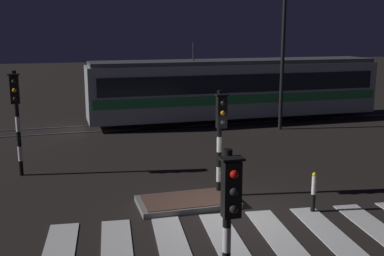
{
  "coord_description": "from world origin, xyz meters",
  "views": [
    {
      "loc": [
        -4.14,
        -10.91,
        4.85
      ],
      "look_at": [
        0.35,
        4.82,
        1.4
      ],
      "focal_mm": 44.38,
      "sensor_mm": 36.0,
      "label": 1
    }
  ],
  "objects_px": {
    "traffic_light_median_centre": "(220,128)",
    "traffic_light_kerb_mid_left": "(229,214)",
    "traffic_light_corner_far_left": "(16,108)",
    "street_lamp_trackside_right": "(286,33)",
    "bollard_island_edge": "(314,192)",
    "tram": "(235,88)"
  },
  "relations": [
    {
      "from": "traffic_light_median_centre",
      "to": "traffic_light_corner_far_left",
      "type": "relative_size",
      "value": 0.89
    },
    {
      "from": "tram",
      "to": "traffic_light_kerb_mid_left",
      "type": "bearing_deg",
      "value": -111.41
    },
    {
      "from": "traffic_light_kerb_mid_left",
      "to": "street_lamp_trackside_right",
      "type": "relative_size",
      "value": 0.41
    },
    {
      "from": "traffic_light_kerb_mid_left",
      "to": "bollard_island_edge",
      "type": "distance_m",
      "value": 5.84
    },
    {
      "from": "traffic_light_corner_far_left",
      "to": "bollard_island_edge",
      "type": "distance_m",
      "value": 9.67
    },
    {
      "from": "street_lamp_trackside_right",
      "to": "bollard_island_edge",
      "type": "height_order",
      "value": "street_lamp_trackside_right"
    },
    {
      "from": "tram",
      "to": "traffic_light_median_centre",
      "type": "bearing_deg",
      "value": -113.19
    },
    {
      "from": "traffic_light_corner_far_left",
      "to": "tram",
      "type": "bearing_deg",
      "value": 34.29
    },
    {
      "from": "traffic_light_kerb_mid_left",
      "to": "traffic_light_median_centre",
      "type": "bearing_deg",
      "value": 72.0
    },
    {
      "from": "traffic_light_kerb_mid_left",
      "to": "street_lamp_trackside_right",
      "type": "height_order",
      "value": "street_lamp_trackside_right"
    },
    {
      "from": "bollard_island_edge",
      "to": "traffic_light_median_centre",
      "type": "bearing_deg",
      "value": 138.92
    },
    {
      "from": "traffic_light_median_centre",
      "to": "traffic_light_corner_far_left",
      "type": "distance_m",
      "value": 6.84
    },
    {
      "from": "traffic_light_kerb_mid_left",
      "to": "tram",
      "type": "bearing_deg",
      "value": 68.59
    },
    {
      "from": "traffic_light_median_centre",
      "to": "traffic_light_kerb_mid_left",
      "type": "relative_size",
      "value": 1.04
    },
    {
      "from": "traffic_light_corner_far_left",
      "to": "traffic_light_kerb_mid_left",
      "type": "distance_m",
      "value": 10.32
    },
    {
      "from": "street_lamp_trackside_right",
      "to": "traffic_light_median_centre",
      "type": "bearing_deg",
      "value": -126.91
    },
    {
      "from": "street_lamp_trackside_right",
      "to": "traffic_light_kerb_mid_left",
      "type": "bearing_deg",
      "value": -119.72
    },
    {
      "from": "traffic_light_median_centre",
      "to": "traffic_light_kerb_mid_left",
      "type": "xyz_separation_m",
      "value": [
        -1.9,
        -5.85,
        -0.09
      ]
    },
    {
      "from": "traffic_light_corner_far_left",
      "to": "traffic_light_kerb_mid_left",
      "type": "height_order",
      "value": "traffic_light_corner_far_left"
    },
    {
      "from": "street_lamp_trackside_right",
      "to": "traffic_light_corner_far_left",
      "type": "bearing_deg",
      "value": -160.08
    },
    {
      "from": "traffic_light_corner_far_left",
      "to": "street_lamp_trackside_right",
      "type": "bearing_deg",
      "value": 19.92
    },
    {
      "from": "traffic_light_median_centre",
      "to": "tram",
      "type": "relative_size",
      "value": 0.2
    }
  ]
}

